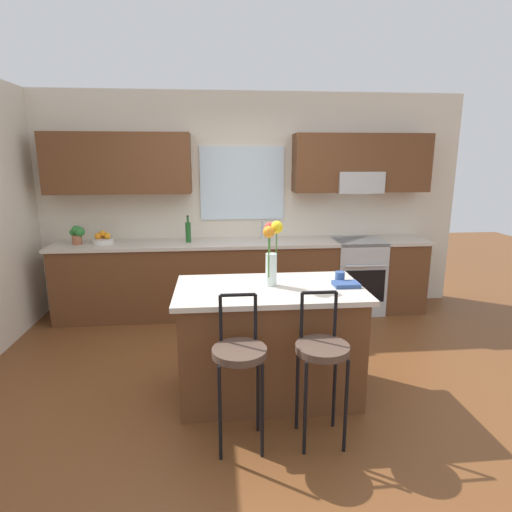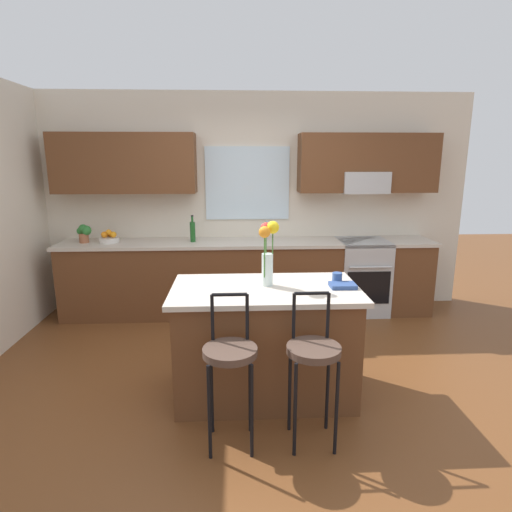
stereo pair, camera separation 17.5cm
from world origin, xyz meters
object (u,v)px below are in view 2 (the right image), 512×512
at_px(bar_stool_middle, 313,356).
at_px(fruit_bowl_oranges, 109,238).
at_px(kitchen_island, 265,341).
at_px(bottle_olive_oil, 193,231).
at_px(cookbook, 343,285).
at_px(bar_stool_near, 230,358).
at_px(potted_plant_small, 84,232).
at_px(mug_ceramic, 337,278).
at_px(oven_range, 361,276).
at_px(flower_vase, 268,248).

bearing_deg(bar_stool_middle, fruit_bowl_oranges, 128.66).
relative_size(kitchen_island, bottle_olive_oil, 4.57).
bearing_deg(cookbook, bar_stool_middle, -119.30).
xyz_separation_m(bar_stool_near, fruit_bowl_oranges, (-1.47, 2.53, 0.34)).
bearing_deg(bottle_olive_oil, potted_plant_small, -179.90).
distance_m(bar_stool_middle, mug_ceramic, 0.84).
xyz_separation_m(bottle_olive_oil, potted_plant_small, (-1.29, -0.00, -0.00)).
height_order(oven_range, bar_stool_near, bar_stool_near).
bearing_deg(kitchen_island, bottle_olive_oil, 111.46).
bearing_deg(kitchen_island, fruit_bowl_oranges, 132.60).
xyz_separation_m(mug_ceramic, cookbook, (0.02, -0.11, -0.03)).
xyz_separation_m(bar_stool_middle, cookbook, (0.33, 0.59, 0.30)).
relative_size(mug_ceramic, cookbook, 0.45).
bearing_deg(fruit_bowl_oranges, bar_stool_middle, -51.34).
xyz_separation_m(bar_stool_middle, flower_vase, (-0.25, 0.67, 0.59)).
height_order(bar_stool_near, fruit_bowl_oranges, fruit_bowl_oranges).
relative_size(bar_stool_near, potted_plant_small, 4.69).
xyz_separation_m(cookbook, potted_plant_small, (-2.64, 1.93, 0.11)).
distance_m(kitchen_island, cookbook, 0.77).
distance_m(mug_ceramic, bottle_olive_oil, 2.26).
bearing_deg(bar_stool_near, flower_vase, 66.24).
bearing_deg(fruit_bowl_oranges, potted_plant_small, -178.71).
height_order(bar_stool_middle, potted_plant_small, potted_plant_small).
relative_size(oven_range, bar_stool_middle, 0.88).
relative_size(bar_stool_middle, flower_vase, 2.01).
height_order(kitchen_island, bar_stool_near, bar_stool_near).
relative_size(bar_stool_middle, mug_ceramic, 11.58).
distance_m(mug_ceramic, fruit_bowl_oranges, 2.96).
height_order(oven_range, bar_stool_middle, bar_stool_middle).
distance_m(oven_range, mug_ceramic, 2.01).
height_order(oven_range, flower_vase, flower_vase).
bearing_deg(bar_stool_middle, oven_range, 66.73).
bearing_deg(kitchen_island, potted_plant_small, 137.04).
bearing_deg(mug_ceramic, potted_plant_small, 145.26).
bearing_deg(bar_stool_middle, flower_vase, 110.59).
bearing_deg(bottle_olive_oil, cookbook, -54.94).
height_order(oven_range, fruit_bowl_oranges, fruit_bowl_oranges).
relative_size(bar_stool_middle, potted_plant_small, 4.69).
xyz_separation_m(oven_range, bottle_olive_oil, (-2.09, 0.02, 0.59)).
xyz_separation_m(bar_stool_near, potted_plant_small, (-1.76, 2.52, 0.41)).
bearing_deg(kitchen_island, flower_vase, 65.27).
bearing_deg(mug_ceramic, bottle_olive_oil, 126.22).
bearing_deg(bar_stool_near, oven_range, 56.97).
bearing_deg(bar_stool_middle, kitchen_island, 113.68).
bearing_deg(flower_vase, kitchen_island, -114.73).
bearing_deg(cookbook, kitchen_island, 176.90).
bearing_deg(potted_plant_small, oven_range, -0.38).
bearing_deg(flower_vase, bar_stool_near, -113.76).
bearing_deg(bottle_olive_oil, mug_ceramic, -53.78).
xyz_separation_m(mug_ceramic, potted_plant_small, (-2.62, 1.82, 0.08)).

